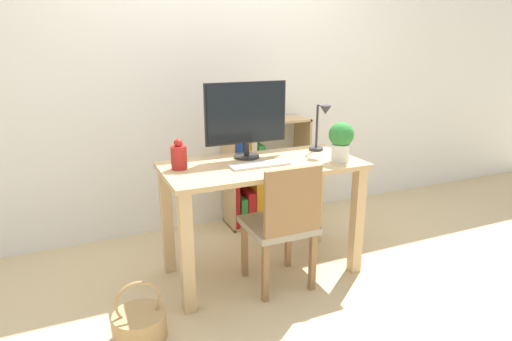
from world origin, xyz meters
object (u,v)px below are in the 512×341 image
(vase, at_px, (179,156))
(chair, at_px, (283,222))
(bookshelf, at_px, (254,180))
(desk_lamp, at_px, (322,124))
(monitor, at_px, (246,115))
(basket, at_px, (140,324))
(potted_plant, at_px, (341,139))
(keyboard, at_px, (260,165))

(vase, height_order, chair, vase)
(bookshelf, bearing_deg, desk_lamp, -72.17)
(monitor, relative_size, basket, 1.66)
(basket, bearing_deg, vase, 52.29)
(potted_plant, relative_size, basket, 0.76)
(vase, bearing_deg, potted_plant, -14.04)
(desk_lamp, xyz_separation_m, potted_plant, (-0.02, -0.26, -0.06))
(monitor, xyz_separation_m, desk_lamp, (0.53, -0.07, -0.08))
(monitor, bearing_deg, chair, -80.15)
(monitor, xyz_separation_m, bookshelf, (0.32, 0.61, -0.66))
(desk_lamp, relative_size, potted_plant, 1.29)
(potted_plant, distance_m, chair, 0.65)
(bookshelf, bearing_deg, vase, -138.94)
(potted_plant, distance_m, bookshelf, 1.09)
(potted_plant, height_order, basket, potted_plant)
(monitor, distance_m, potted_plant, 0.63)
(chair, distance_m, bookshelf, 1.04)
(vase, relative_size, chair, 0.23)
(chair, relative_size, basket, 2.45)
(chair, xyz_separation_m, basket, (-0.90, -0.14, -0.36))
(desk_lamp, xyz_separation_m, bookshelf, (-0.22, 0.67, -0.58))
(monitor, relative_size, keyboard, 1.48)
(potted_plant, bearing_deg, chair, -170.24)
(basket, bearing_deg, bookshelf, 45.11)
(vase, relative_size, basket, 0.56)
(monitor, bearing_deg, vase, -170.20)
(vase, bearing_deg, chair, -30.75)
(vase, xyz_separation_m, desk_lamp, (1.00, 0.02, 0.12))
(chair, bearing_deg, keyboard, 116.92)
(desk_lamp, distance_m, chair, 0.77)
(bookshelf, xyz_separation_m, basket, (-1.15, -1.15, -0.30))
(basket, bearing_deg, desk_lamp, 19.45)
(desk_lamp, xyz_separation_m, basket, (-1.37, -0.48, -0.88))
(monitor, bearing_deg, keyboard, -90.52)
(vase, distance_m, desk_lamp, 1.01)
(keyboard, bearing_deg, bookshelf, 68.99)
(vase, xyz_separation_m, potted_plant, (0.99, -0.25, 0.06))
(monitor, distance_m, vase, 0.52)
(keyboard, bearing_deg, vase, 163.50)
(monitor, relative_size, vase, 2.98)
(keyboard, distance_m, vase, 0.50)
(desk_lamp, distance_m, bookshelf, 0.91)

